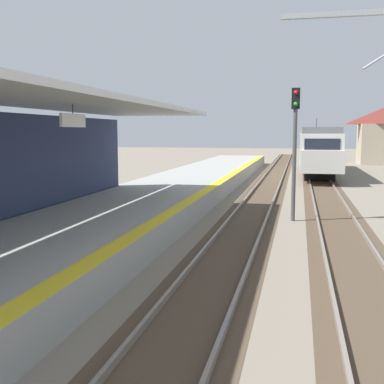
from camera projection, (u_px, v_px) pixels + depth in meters
The scene contains 5 objects.
station_platform at pixel (105, 224), 16.28m from camera, with size 5.00×80.00×0.91m.
track_pair_nearest_platform at pixel (248, 220), 19.27m from camera, with size 2.34×120.00×0.16m.
track_pair_middle at pixel (337, 223), 18.54m from camera, with size 2.34×120.00×0.16m.
approaching_train at pixel (317, 148), 40.79m from camera, with size 2.93×19.60×4.76m.
rail_signal_post at pixel (295, 140), 18.90m from camera, with size 0.32×0.34×5.20m.
Camera 1 is at (3.82, 0.98, 3.50)m, focal length 45.36 mm.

